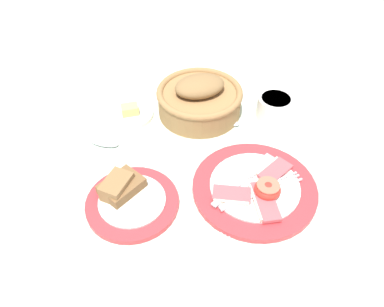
{
  "coord_description": "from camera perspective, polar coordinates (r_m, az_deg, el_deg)",
  "views": [
    {
      "loc": [
        -0.07,
        -0.48,
        0.58
      ],
      "look_at": [
        -0.05,
        0.09,
        0.02
      ],
      "focal_mm": 35.0,
      "sensor_mm": 36.0,
      "label": 1
    }
  ],
  "objects": [
    {
      "name": "fork_on_cloth",
      "position": [
        0.67,
        2.8,
        -15.71
      ],
      "size": [
        0.12,
        0.16,
        0.01
      ],
      "rotation": [
        0.0,
        0.0,
        0.97
      ],
      "color": "silver",
      "rests_on": "ground_plane"
    },
    {
      "name": "ground_plane",
      "position": [
        0.76,
        3.88,
        -5.79
      ],
      "size": [
        3.0,
        3.0,
        0.0
      ],
      "primitive_type": "plane",
      "color": "#B7CCB7"
    },
    {
      "name": "breakfast_plate",
      "position": [
        0.76,
        9.67,
        -5.24
      ],
      "size": [
        0.25,
        0.25,
        0.04
      ],
      "color": "red",
      "rests_on": "ground_plane"
    },
    {
      "name": "sugar_cup",
      "position": [
        0.93,
        12.46,
        6.96
      ],
      "size": [
        0.08,
        0.08,
        0.06
      ],
      "color": "white",
      "rests_on": "ground_plane"
    },
    {
      "name": "bread_plate",
      "position": [
        0.74,
        -9.65,
        -6.65
      ],
      "size": [
        0.18,
        0.18,
        0.05
      ],
      "color": "red",
      "rests_on": "ground_plane"
    },
    {
      "name": "butter_dish",
      "position": [
        0.93,
        -9.36,
        5.99
      ],
      "size": [
        0.11,
        0.11,
        0.03
      ],
      "color": "silver",
      "rests_on": "ground_plane"
    },
    {
      "name": "teaspoon_near_cup",
      "position": [
        0.86,
        -11.69,
        1.3
      ],
      "size": [
        0.19,
        0.08,
        0.01
      ],
      "rotation": [
        0.0,
        0.0,
        2.81
      ],
      "color": "silver",
      "rests_on": "ground_plane"
    },
    {
      "name": "teaspoon_by_saucer",
      "position": [
        0.9,
        6.76,
        4.45
      ],
      "size": [
        0.18,
        0.1,
        0.01
      ],
      "rotation": [
        0.0,
        0.0,
        2.71
      ],
      "color": "silver",
      "rests_on": "ground_plane"
    },
    {
      "name": "bread_basket",
      "position": [
        0.91,
        1.15,
        8.37
      ],
      "size": [
        0.21,
        0.21,
        0.1
      ],
      "color": "olive",
      "rests_on": "ground_plane"
    }
  ]
}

